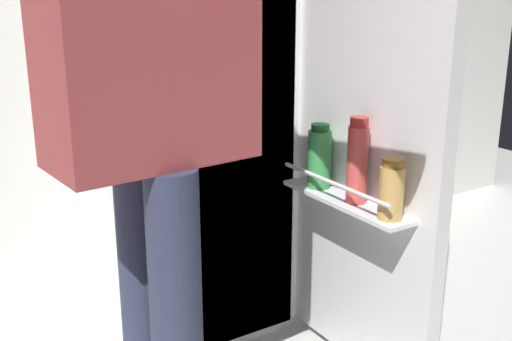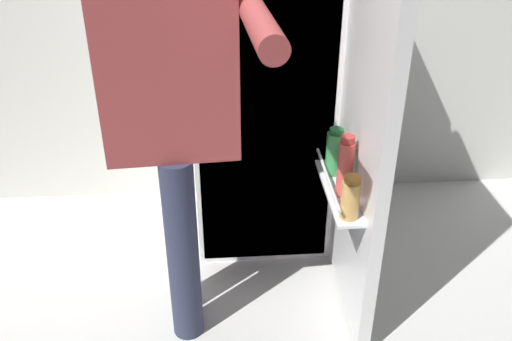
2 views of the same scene
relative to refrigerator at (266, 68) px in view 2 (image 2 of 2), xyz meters
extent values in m
plane|color=silver|center=(-0.02, -0.52, -0.85)|extent=(5.88, 5.88, 0.00)
cube|color=white|center=(-0.02, 0.05, 0.00)|extent=(0.61, 0.63, 1.70)
cube|color=white|center=(-0.02, -0.27, 0.00)|extent=(0.57, 0.01, 1.66)
cube|color=white|center=(-0.02, -0.22, -0.04)|extent=(0.53, 0.09, 0.01)
cube|color=white|center=(0.30, -0.57, -0.01)|extent=(0.05, 0.59, 1.62)
cube|color=white|center=(0.23, -0.57, -0.29)|extent=(0.10, 0.47, 0.01)
cylinder|color=silver|center=(0.18, -0.57, -0.23)|extent=(0.01, 0.45, 0.01)
cylinder|color=#DB4C47|center=(0.24, -0.60, -0.18)|extent=(0.06, 0.06, 0.22)
cylinder|color=#B22D28|center=(0.24, -0.60, -0.05)|extent=(0.05, 0.05, 0.03)
cylinder|color=tan|center=(0.23, -0.75, -0.21)|extent=(0.07, 0.07, 0.14)
cylinder|color=#996623|center=(0.23, -0.75, -0.13)|extent=(0.06, 0.06, 0.02)
cylinder|color=green|center=(0.23, -0.44, -0.20)|extent=(0.07, 0.07, 0.17)
cylinder|color=#195B28|center=(0.23, -0.44, -0.10)|extent=(0.05, 0.05, 0.02)
cylinder|color=#4C7F3D|center=(-0.07, -0.22, 0.01)|extent=(0.09, 0.09, 0.09)
cylinder|color=#2D334C|center=(-0.38, -0.53, -0.46)|extent=(0.12, 0.12, 0.78)
cylinder|color=#2D334C|center=(-0.37, -0.69, -0.46)|extent=(0.12, 0.12, 0.78)
cube|color=#9E3D3D|center=(-0.37, -0.61, 0.21)|extent=(0.45, 0.25, 0.55)
cylinder|color=#9E3D3D|center=(-0.39, -0.39, 0.19)|extent=(0.08, 0.08, 0.52)
cylinder|color=#9E3D3D|center=(-0.10, -0.81, 0.43)|extent=(0.12, 0.53, 0.08)
camera|label=1|loc=(-0.91, -1.87, 0.33)|focal=44.77mm
camera|label=2|loc=(-0.21, -2.33, 0.84)|focal=39.14mm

